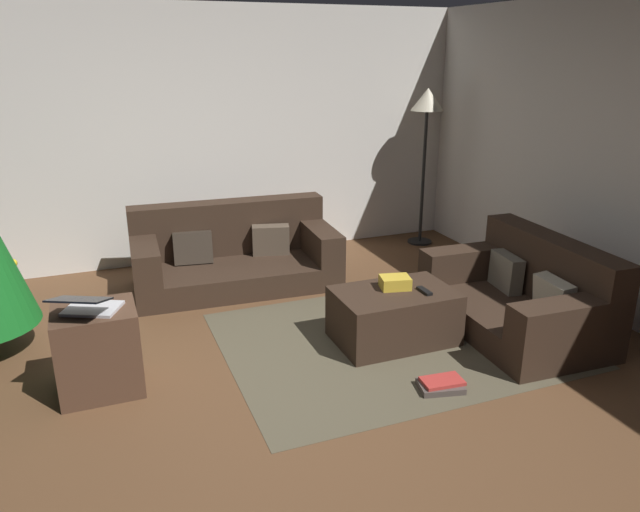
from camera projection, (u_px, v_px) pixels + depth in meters
ground_plane at (271, 410)px, 3.79m from camera, size 6.40×6.40×0.00m
rear_partition at (178, 138)px, 6.12m from camera, size 6.40×0.12×2.60m
couch_left at (234, 254)px, 5.79m from camera, size 1.94×1.01×0.76m
couch_right at (524, 296)px, 4.82m from camera, size 0.98×1.54×0.75m
ottoman at (394, 316)px, 4.64m from camera, size 0.91×0.59×0.41m
gift_box at (395, 282)px, 4.62m from camera, size 0.26×0.21×0.09m
tv_remote at (424, 291)px, 4.55m from camera, size 0.05×0.16×0.02m
side_table at (98, 351)px, 3.93m from camera, size 0.52×0.44×0.58m
laptop at (88, 305)px, 3.76m from camera, size 0.47×0.50×0.17m
book_stack at (441, 385)px, 4.01m from camera, size 0.33×0.26×0.07m
corner_lamp at (427, 112)px, 6.57m from camera, size 0.36×0.36×1.76m
area_rug at (393, 339)px, 4.70m from camera, size 2.60×2.00×0.01m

